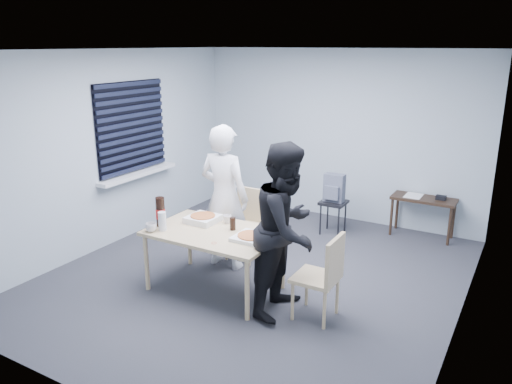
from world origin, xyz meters
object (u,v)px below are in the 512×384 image
Objects in this scene: chair_far at (248,218)px; person_white at (224,197)px; chair_right at (324,272)px; stool at (333,208)px; mug_a at (151,227)px; soda_bottle at (160,212)px; backpack at (334,188)px; mug_b at (227,219)px; side_table at (424,203)px; person_black at (287,229)px; dining_table at (214,236)px.

person_white is at bearing -104.82° from chair_far.
stool is at bearing 109.23° from chair_right.
mug_a is 0.22m from soda_bottle.
soda_bottle reaches higher than backpack.
person_white is at bearing 64.48° from soda_bottle.
mug_b is (-0.53, -1.97, 0.05)m from backpack.
mug_b is (-0.53, -1.98, 0.36)m from stool.
side_table is 2.62× the size of soda_bottle.
person_white is 4.42× the size of backpack.
soda_bottle is (-2.27, -2.95, 0.35)m from side_table.
backpack reaches higher than chair_right.
chair_right is at bearing -70.77° from stool.
person_white is 2.93m from side_table.
person_black reaches higher than side_table.
chair_right is at bearing 0.23° from dining_table.
chair_right reaches higher than mug_a.
mug_b is at bearing -128.35° from backpack.
chair_far is at bearing 101.09° from mug_b.
chair_far is 1.00× the size of chair_right.
person_black reaches higher than backpack.
person_black is at bearing -103.95° from backpack.
chair_right is 0.56m from person_black.
chair_right is 2.67× the size of soda_bottle.
soda_bottle is at bearing -165.42° from dining_table.
side_table is 3.73m from soda_bottle.
dining_table is 0.69m from mug_a.
mug_a is (-1.47, -0.35, -0.14)m from person_black.
chair_far is 2.67× the size of soda_bottle.
side_table is (0.77, 2.79, -0.38)m from person_black.
person_white is 2.03× the size of side_table.
person_black is at bearing -105.43° from side_table.
soda_bottle reaches higher than stool.
backpack is 1.20× the size of soda_bottle.
person_black is 2.35m from stool.
mug_a is (-0.59, -0.35, 0.11)m from dining_table.
person_black is at bearing -80.63° from stool.
dining_table is 0.92m from person_black.
mug_b is (-1.67, -2.50, 0.24)m from side_table.
chair_far is 0.74m from mug_b.
chair_right is 2.39m from backpack.
side_table is (1.80, 1.81, -0.01)m from chair_far.
backpack reaches higher than side_table.
dining_table is 2.90× the size of stool.
soda_bottle is at bearing -175.08° from chair_right.
person_white is (-1.55, 0.59, 0.37)m from chair_right.
backpack is at bearing 75.01° from mug_b.
person_black is at bearing 13.42° from mug_a.
stool is 0.31m from backpack.
backpack is at bearing 109.33° from chair_right.
person_white is (-0.10, -0.39, 0.37)m from chair_far.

